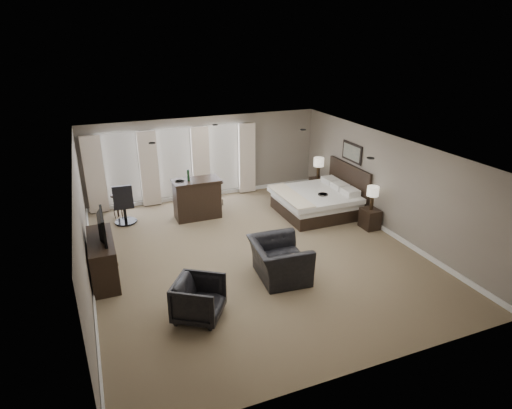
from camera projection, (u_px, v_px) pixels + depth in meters
name	position (u px, v px, depth m)	size (l,w,h in m)	color
room	(254.00, 204.00, 9.94)	(7.60, 8.60, 2.64)	#746349
window_bay	(175.00, 165.00, 13.16)	(5.25, 0.20, 2.30)	silver
bed	(316.00, 191.00, 12.45)	(2.18, 2.09, 1.39)	silver
nightstand_near	(370.00, 219.00, 11.67)	(0.41, 0.51, 0.55)	black
nightstand_far	(317.00, 186.00, 14.17)	(0.40, 0.49, 0.53)	black
lamp_near	(372.00, 198.00, 11.44)	(0.32, 0.32, 0.65)	beige
lamp_far	(318.00, 168.00, 13.94)	(0.34, 0.34, 0.70)	beige
wall_art	(352.00, 152.00, 12.45)	(0.04, 0.96, 0.56)	slate
dresser	(103.00, 259.00, 9.19)	(0.53, 1.63, 0.95)	black
tv	(99.00, 236.00, 8.99)	(1.02, 0.58, 0.13)	black
armchair_near	(279.00, 254.00, 9.20)	(1.30, 0.84, 1.13)	black
armchair_far	(199.00, 297.00, 7.92)	(0.85, 0.80, 0.88)	black
bar_counter	(197.00, 199.00, 12.23)	(1.33, 0.69, 1.16)	black
bar_stool_left	(117.00, 205.00, 12.37)	(0.33, 0.33, 0.69)	black
bar_stool_right	(218.00, 193.00, 13.22)	(0.37, 0.37, 0.77)	black
desk_chair	(124.00, 203.00, 11.87)	(0.61, 0.61, 1.19)	black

